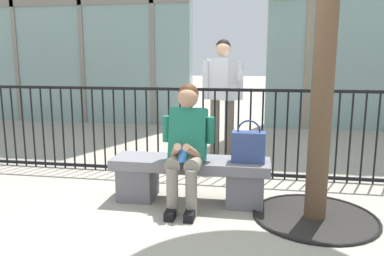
{
  "coord_description": "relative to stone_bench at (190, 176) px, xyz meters",
  "views": [
    {
      "loc": [
        0.65,
        -3.65,
        1.44
      ],
      "look_at": [
        0.0,
        0.1,
        0.75
      ],
      "focal_mm": 35.28,
      "sensor_mm": 36.0,
      "label": 1
    }
  ],
  "objects": [
    {
      "name": "ground_plane",
      "position": [
        0.0,
        0.0,
        -0.27
      ],
      "size": [
        60.0,
        60.0,
        0.0
      ],
      "primitive_type": "plane",
      "color": "#A8A091"
    },
    {
      "name": "stone_bench",
      "position": [
        0.0,
        0.0,
        0.0
      ],
      "size": [
        1.6,
        0.44,
        0.45
      ],
      "color": "slate",
      "rests_on": "ground"
    },
    {
      "name": "seated_person_with_phone",
      "position": [
        -0.01,
        -0.13,
        0.38
      ],
      "size": [
        0.52,
        0.66,
        1.21
      ],
      "color": "gray",
      "rests_on": "ground"
    },
    {
      "name": "handbag_on_bench",
      "position": [
        0.58,
        -0.01,
        0.34
      ],
      "size": [
        0.32,
        0.17,
        0.42
      ],
      "color": "#33477F",
      "rests_on": "stone_bench"
    },
    {
      "name": "bystander_at_railing",
      "position": [
        0.18,
        1.51,
        0.73
      ],
      "size": [
        0.55,
        0.4,
        1.71
      ],
      "color": "#6B6051",
      "rests_on": "ground"
    },
    {
      "name": "plaza_railing",
      "position": [
        -0.0,
        0.89,
        0.29
      ],
      "size": [
        8.68,
        0.04,
        1.1
      ],
      "color": "black",
      "rests_on": "ground"
    }
  ]
}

